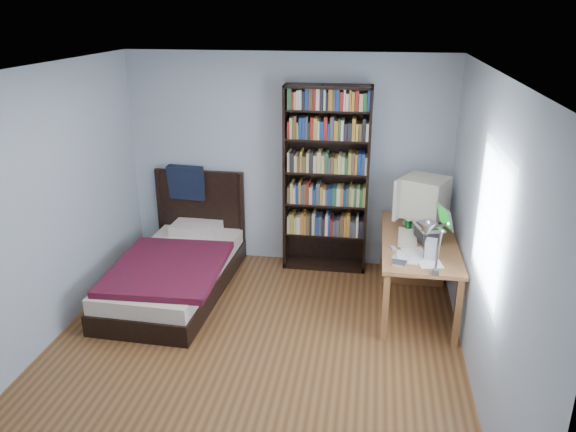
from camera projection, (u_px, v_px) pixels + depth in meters
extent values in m
plane|color=brown|center=(252.00, 354.00, 5.10)|extent=(4.20, 4.20, 0.00)
plane|color=white|center=(244.00, 71.00, 4.22)|extent=(4.20, 4.20, 0.00)
cube|color=#A6B4C3|center=(288.00, 161.00, 6.60)|extent=(3.80, 0.04, 2.50)
cube|color=#A6B4C3|center=(153.00, 383.00, 2.71)|extent=(3.80, 0.04, 2.50)
cube|color=#A6B4C3|center=(37.00, 214.00, 4.93)|extent=(0.04, 4.20, 2.50)
cube|color=#A6B4C3|center=(486.00, 239.00, 4.38)|extent=(0.04, 4.20, 2.50)
cube|color=white|center=(491.00, 222.00, 4.18)|extent=(0.01, 1.14, 1.14)
cube|color=white|center=(490.00, 222.00, 4.18)|extent=(0.01, 1.00, 1.00)
cube|color=brown|center=(419.00, 241.00, 5.73)|extent=(0.75, 1.63, 0.04)
cube|color=brown|center=(385.00, 307.00, 5.19)|extent=(0.06, 0.06, 0.69)
cube|color=brown|center=(458.00, 313.00, 5.10)|extent=(0.06, 0.06, 0.69)
cube|color=brown|center=(384.00, 243.00, 6.61)|extent=(0.06, 0.06, 0.69)
cube|color=brown|center=(441.00, 246.00, 6.52)|extent=(0.06, 0.06, 0.69)
cube|color=brown|center=(413.00, 250.00, 6.40)|extent=(0.69, 0.40, 0.68)
cube|color=beige|center=(419.00, 222.00, 6.12)|extent=(0.37, 0.35, 0.03)
cylinder|color=beige|center=(419.00, 218.00, 6.10)|extent=(0.11, 0.11, 0.07)
cube|color=beige|center=(424.00, 197.00, 6.01)|extent=(0.59, 0.58, 0.42)
cube|color=beige|center=(403.00, 196.00, 6.05)|extent=(0.23, 0.42, 0.45)
cube|color=#3B91D4|center=(402.00, 196.00, 6.05)|extent=(0.15, 0.30, 0.29)
cube|color=#2D2D30|center=(428.00, 234.00, 5.66)|extent=(0.27, 0.29, 0.14)
cube|color=silver|center=(429.00, 227.00, 5.63)|extent=(0.32, 0.37, 0.02)
cube|color=#2D2D30|center=(427.00, 226.00, 5.63)|extent=(0.22, 0.28, 0.00)
cube|color=silver|center=(445.00, 217.00, 5.57)|extent=(0.16, 0.32, 0.22)
cube|color=#0CBF26|center=(444.00, 217.00, 5.57)|extent=(0.12, 0.26, 0.17)
cube|color=#99999E|center=(435.00, 272.00, 4.97)|extent=(0.07, 0.06, 0.04)
cylinder|color=#99999E|center=(438.00, 251.00, 4.82)|extent=(0.02, 0.16, 0.43)
cylinder|color=#99999E|center=(435.00, 227.00, 4.51)|extent=(0.18, 0.36, 0.22)
cone|color=#99999E|center=(427.00, 229.00, 4.35)|extent=(0.13, 0.13, 0.11)
cube|color=beige|center=(407.00, 238.00, 5.72)|extent=(0.21, 0.48, 0.05)
cube|color=gray|center=(431.00, 249.00, 5.24)|extent=(0.12, 0.12, 0.20)
cylinder|color=#083C12|center=(408.00, 226.00, 5.91)|extent=(0.07, 0.07, 0.12)
ellipsoid|color=silver|center=(414.00, 227.00, 6.00)|extent=(0.06, 0.11, 0.04)
cube|color=silver|center=(393.00, 248.00, 5.49)|extent=(0.07, 0.10, 0.02)
cube|color=gray|center=(394.00, 258.00, 5.28)|extent=(0.06, 0.09, 0.02)
cube|color=gray|center=(400.00, 263.00, 5.16)|extent=(0.14, 0.14, 0.02)
cube|color=black|center=(286.00, 179.00, 6.51)|extent=(0.03, 0.30, 2.16)
cube|color=black|center=(368.00, 182.00, 6.38)|extent=(0.03, 0.30, 2.16)
cube|color=black|center=(329.00, 86.00, 6.07)|extent=(0.97, 0.30, 0.03)
cube|color=black|center=(324.00, 264.00, 6.81)|extent=(0.97, 0.30, 0.06)
cube|color=black|center=(327.00, 177.00, 6.57)|extent=(0.97, 0.02, 2.16)
cube|color=olive|center=(326.00, 179.00, 6.41)|extent=(0.89, 0.22, 1.96)
cube|color=black|center=(176.00, 282.00, 6.19)|extent=(1.12, 2.13, 0.22)
cube|color=beige|center=(175.00, 266.00, 6.12)|extent=(1.08, 2.07, 0.16)
cube|color=maroon|center=(168.00, 268.00, 5.83)|extent=(1.16, 1.40, 0.07)
cube|color=beige|center=(196.00, 228.00, 6.81)|extent=(0.59, 0.39, 0.12)
cube|color=black|center=(201.00, 213.00, 6.97)|extent=(1.11, 0.05, 1.10)
cylinder|color=black|center=(160.00, 212.00, 7.02)|extent=(0.06, 0.06, 1.10)
cylinder|color=black|center=(242.00, 216.00, 6.87)|extent=(0.06, 0.06, 1.10)
cube|color=black|center=(186.00, 183.00, 6.82)|extent=(0.46, 0.20, 0.43)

